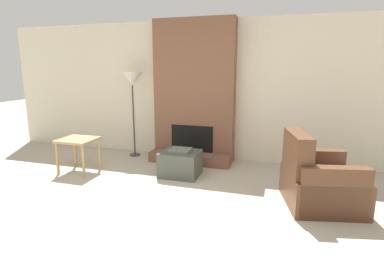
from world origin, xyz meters
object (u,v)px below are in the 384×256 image
(ottoman, at_px, (180,163))
(armchair, at_px, (316,183))
(side_table, at_px, (78,144))
(floor_lamp_left, at_px, (132,81))

(ottoman, xyz_separation_m, armchair, (2.01, -0.51, 0.09))
(side_table, xyz_separation_m, floor_lamp_left, (0.45, 1.13, 1.00))
(armchair, distance_m, floor_lamp_left, 3.71)
(floor_lamp_left, bearing_deg, side_table, -111.96)
(floor_lamp_left, bearing_deg, ottoman, -33.17)
(floor_lamp_left, bearing_deg, armchair, -22.12)
(ottoman, relative_size, side_table, 1.07)
(side_table, bearing_deg, armchair, -3.04)
(armchair, relative_size, side_table, 1.82)
(ottoman, bearing_deg, floor_lamp_left, 146.83)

